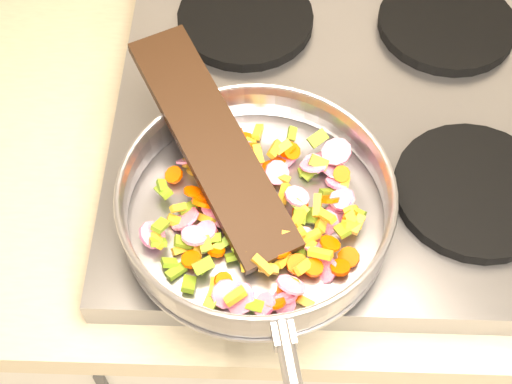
{
  "coord_description": "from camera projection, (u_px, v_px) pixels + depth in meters",
  "views": [
    {
      "loc": [
        -0.8,
        1.05,
        1.64
      ],
      "look_at": [
        -0.81,
        1.48,
        1.01
      ],
      "focal_mm": 50.0,
      "sensor_mm": 36.0,
      "label": 1
    }
  ],
  "objects": [
    {
      "name": "saute_pan",
      "position": [
        256.0,
        204.0,
        0.78
      ],
      "size": [
        0.34,
        0.51,
        0.06
      ],
      "rotation": [
        0.0,
        0.0,
        0.19
      ],
      "color": "#9E9EA5",
      "rests_on": "grate_fl"
    },
    {
      "name": "wooden_spatula",
      "position": [
        212.0,
        141.0,
        0.8
      ],
      "size": [
        0.21,
        0.3,
        0.07
      ],
      "primitive_type": "cube",
      "rotation": [
        0.0,
        -0.18,
        2.08
      ],
      "color": "black",
      "rests_on": "saute_pan"
    },
    {
      "name": "vegetable_heap",
      "position": [
        260.0,
        208.0,
        0.79
      ],
      "size": [
        0.25,
        0.26,
        0.05
      ],
      "color": "#FC4900",
      "rests_on": "saute_pan"
    },
    {
      "name": "cooktop",
      "position": [
        347.0,
        111.0,
        0.94
      ],
      "size": [
        0.6,
        0.6,
        0.04
      ],
      "primitive_type": "cube",
      "color": "#939399",
      "rests_on": "counter_top"
    },
    {
      "name": "grate_bl",
      "position": [
        245.0,
        19.0,
        0.99
      ],
      "size": [
        0.19,
        0.19,
        0.02
      ],
      "primitive_type": "cylinder",
      "color": "black",
      "rests_on": "cooktop"
    },
    {
      "name": "grate_fl",
      "position": [
        236.0,
        184.0,
        0.84
      ],
      "size": [
        0.19,
        0.19,
        0.02
      ],
      "primitive_type": "cylinder",
      "color": "black",
      "rests_on": "cooktop"
    },
    {
      "name": "grate_br",
      "position": [
        446.0,
        23.0,
        0.99
      ],
      "size": [
        0.19,
        0.19,
        0.02
      ],
      "primitive_type": "cylinder",
      "color": "black",
      "rests_on": "cooktop"
    },
    {
      "name": "grate_fr",
      "position": [
        474.0,
        191.0,
        0.83
      ],
      "size": [
        0.19,
        0.19,
        0.02
      ],
      "primitive_type": "cylinder",
      "color": "black",
      "rests_on": "cooktop"
    }
  ]
}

